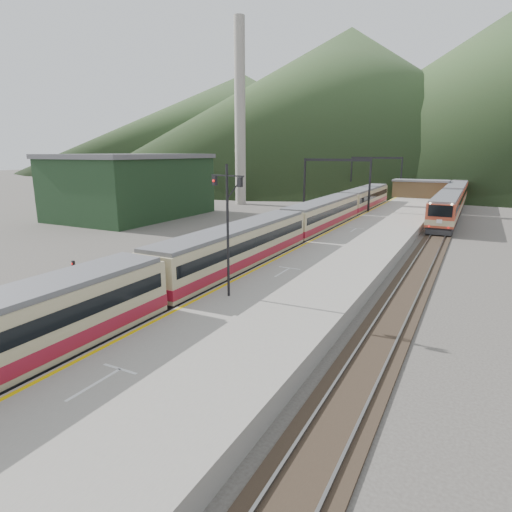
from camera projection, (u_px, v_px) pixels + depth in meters
The scene contains 17 objects.
track_main at pixel (318, 236), 46.03m from camera, with size 2.60×200.00×0.23m.
track_far at pixel (276, 232), 48.27m from camera, with size 2.60×200.00×0.23m.
track_second at pixel (433, 246), 40.88m from camera, with size 2.60×200.00×0.23m.
platform at pixel (366, 240), 41.69m from camera, with size 8.00×100.00×1.00m, color gray.
gantry_near at pixel (336, 176), 58.94m from camera, with size 9.55×0.25×8.00m.
gantry_far at pixel (376, 170), 80.49m from camera, with size 9.55×0.25×8.00m.
warehouse at pixel (132, 186), 59.29m from camera, with size 14.50×20.50×8.60m.
smokestack at pixel (240, 114), 71.33m from camera, with size 1.80×1.80×30.00m, color #9E998E.
station_shed at pixel (421, 188), 75.70m from camera, with size 9.40×4.40×3.10m.
hill_a at pixel (348, 102), 186.22m from camera, with size 180.00×180.00×60.00m, color #334A24.
hill_d at pixel (244, 121), 265.76m from camera, with size 200.00×200.00×55.00m, color #334A24.
main_train at pixel (290, 230), 38.83m from camera, with size 2.75×75.35×3.35m.
second_train at pixel (456, 195), 70.68m from camera, with size 2.91×59.66×3.55m.
signal_mast at pixel (228, 218), 22.89m from camera, with size 2.17×0.58×7.22m.
short_signal_a at pixel (49, 306), 20.94m from camera, with size 0.26×0.23×2.27m.
short_signal_b at pixel (241, 237), 37.86m from camera, with size 0.24×0.20×2.27m.
short_signal_c at pixel (74, 273), 26.65m from camera, with size 0.26×0.22×2.27m.
Camera 1 is at (14.91, -3.24, 8.81)m, focal length 30.00 mm.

